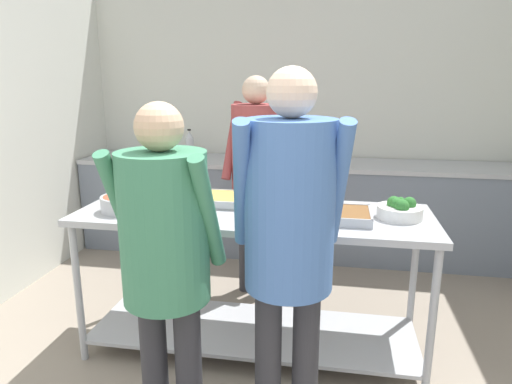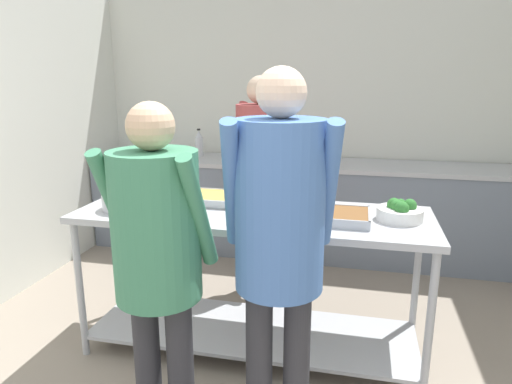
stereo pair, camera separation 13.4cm
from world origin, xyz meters
name	(u,v)px [view 2 (the right image)]	position (x,y,z in m)	size (l,w,h in m)	color
wall_rear	(305,117)	(0.00, 3.60, 1.32)	(4.31, 0.06, 2.65)	silver
back_counter	(298,207)	(0.00, 3.23, 0.46)	(4.15, 0.65, 0.93)	slate
serving_counter	(252,258)	(-0.05, 1.49, 0.62)	(2.14, 0.72, 0.92)	#ADAFB5
sauce_pan	(126,201)	(-0.82, 1.37, 0.97)	(0.43, 0.29, 0.10)	#ADAFB5
serving_tray_vegetables	(211,198)	(-0.36, 1.64, 0.95)	(0.43, 0.31, 0.05)	#ADAFB5
plate_stack	(263,209)	(0.02, 1.45, 0.96)	(0.27, 0.27, 0.07)	white
serving_tray_roast	(330,216)	(0.42, 1.43, 0.95)	(0.45, 0.32, 0.05)	#ADAFB5
broccoli_bowl	(400,212)	(0.81, 1.52, 0.97)	(0.26, 0.26, 0.13)	silver
guest_serving_left	(280,227)	(0.24, 0.76, 1.09)	(0.54, 0.42, 1.76)	#2D2D33
guest_serving_right	(157,244)	(-0.30, 0.69, 0.99)	(0.51, 0.39, 1.62)	#2D2D33
cook_behind_counter	(260,164)	(-0.18, 2.28, 1.07)	(0.52, 0.40, 1.73)	#2D2D33
water_bottle	(199,144)	(-1.05, 3.32, 1.05)	(0.08, 0.08, 0.28)	silver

